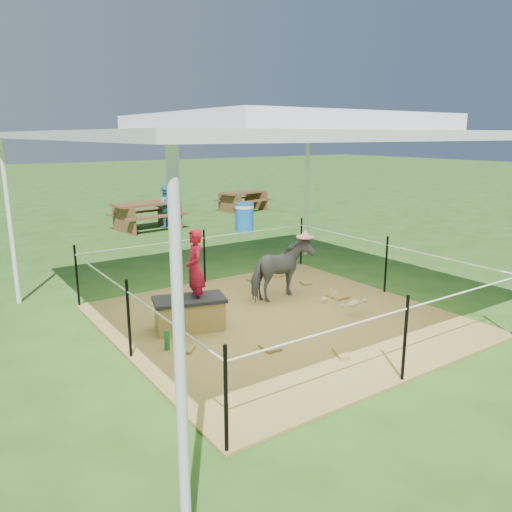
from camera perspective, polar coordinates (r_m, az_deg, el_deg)
ground at (r=7.36m, az=2.66°, el=-7.36°), size 90.00×90.00×0.00m
hay_patch at (r=7.36m, az=2.66°, el=-7.25°), size 4.60×4.60×0.03m
canopy_tent at (r=6.87m, az=2.91°, el=14.08°), size 6.30×6.30×2.90m
rope_fence at (r=7.16m, az=2.71°, el=-2.55°), size 4.54×4.54×1.00m
straw_bale at (r=6.96m, az=-7.57°, el=-6.71°), size 1.00×0.68×0.40m
dark_cloth at (r=6.89m, az=-7.63°, el=-4.94°), size 1.07×0.75×0.05m
woman at (r=6.78m, az=-7.02°, el=-0.65°), size 0.36×0.45×1.09m
green_bottle at (r=6.39m, az=-10.15°, el=-9.44°), size 0.09×0.09×0.25m
pony at (r=8.09m, az=2.93°, el=-1.61°), size 1.22×0.72×0.96m
pink_hat at (r=7.96m, az=2.97°, el=2.21°), size 0.30×0.30×0.14m
foal at (r=7.51m, az=11.15°, el=-5.19°), size 0.82×0.52×0.43m
trash_barrel at (r=13.94m, az=-1.35°, el=4.44°), size 0.65×0.65×0.80m
picnic_table_near at (r=14.54m, az=-12.30°, el=4.47°), size 2.00×1.54×0.78m
picnic_table_far at (r=17.77m, az=-1.49°, el=6.27°), size 1.83×1.46×0.68m
distant_person at (r=14.78m, az=-10.38°, el=5.60°), size 0.66×0.55×1.23m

